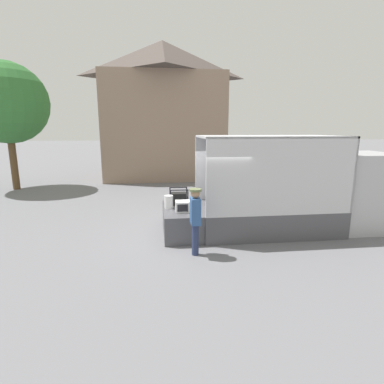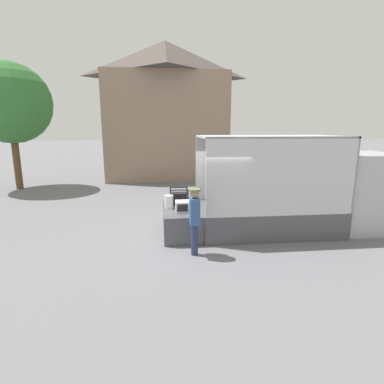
{
  "view_description": "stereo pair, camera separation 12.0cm",
  "coord_description": "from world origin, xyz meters",
  "px_view_note": "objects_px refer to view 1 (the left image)",
  "views": [
    {
      "loc": [
        -1.32,
        -8.97,
        3.24
      ],
      "look_at": [
        -0.27,
        -0.2,
        1.37
      ],
      "focal_mm": 28.0,
      "sensor_mm": 36.0,
      "label": 1
    },
    {
      "loc": [
        -1.2,
        -8.98,
        3.24
      ],
      "look_at": [
        -0.27,
        -0.2,
        1.37
      ],
      "focal_mm": 28.0,
      "sensor_mm": 36.0,
      "label": 2
    }
  ],
  "objects_px": {
    "box_truck": "(314,199)",
    "orange_bucket": "(169,202)",
    "microwave": "(184,206)",
    "street_tree": "(6,103)",
    "worker_person": "(195,215)",
    "portable_generator": "(179,198)"
  },
  "relations": [
    {
      "from": "orange_bucket",
      "to": "worker_person",
      "type": "xyz_separation_m",
      "value": [
        0.6,
        -1.74,
        0.07
      ]
    },
    {
      "from": "microwave",
      "to": "worker_person",
      "type": "xyz_separation_m",
      "value": [
        0.18,
        -1.31,
        0.11
      ]
    },
    {
      "from": "box_truck",
      "to": "worker_person",
      "type": "height_order",
      "value": "box_truck"
    },
    {
      "from": "orange_bucket",
      "to": "worker_person",
      "type": "bearing_deg",
      "value": -70.85
    },
    {
      "from": "box_truck",
      "to": "portable_generator",
      "type": "relative_size",
      "value": 10.78
    },
    {
      "from": "portable_generator",
      "to": "street_tree",
      "type": "bearing_deg",
      "value": 137.33
    },
    {
      "from": "microwave",
      "to": "portable_generator",
      "type": "distance_m",
      "value": 0.84
    },
    {
      "from": "orange_bucket",
      "to": "street_tree",
      "type": "height_order",
      "value": "street_tree"
    },
    {
      "from": "orange_bucket",
      "to": "box_truck",
      "type": "bearing_deg",
      "value": -0.7
    },
    {
      "from": "box_truck",
      "to": "orange_bucket",
      "type": "distance_m",
      "value": 4.74
    },
    {
      "from": "worker_person",
      "to": "box_truck",
      "type": "bearing_deg",
      "value": 22.1
    },
    {
      "from": "box_truck",
      "to": "worker_person",
      "type": "bearing_deg",
      "value": -157.9
    },
    {
      "from": "microwave",
      "to": "portable_generator",
      "type": "relative_size",
      "value": 0.83
    },
    {
      "from": "orange_bucket",
      "to": "microwave",
      "type": "bearing_deg",
      "value": -45.43
    },
    {
      "from": "box_truck",
      "to": "portable_generator",
      "type": "height_order",
      "value": "box_truck"
    },
    {
      "from": "portable_generator",
      "to": "microwave",
      "type": "bearing_deg",
      "value": -85.65
    },
    {
      "from": "portable_generator",
      "to": "orange_bucket",
      "type": "relative_size",
      "value": 1.45
    },
    {
      "from": "microwave",
      "to": "street_tree",
      "type": "height_order",
      "value": "street_tree"
    },
    {
      "from": "microwave",
      "to": "orange_bucket",
      "type": "distance_m",
      "value": 0.61
    },
    {
      "from": "box_truck",
      "to": "portable_generator",
      "type": "bearing_deg",
      "value": 173.96
    },
    {
      "from": "portable_generator",
      "to": "orange_bucket",
      "type": "distance_m",
      "value": 0.54
    },
    {
      "from": "worker_person",
      "to": "street_tree",
      "type": "bearing_deg",
      "value": 131.13
    }
  ]
}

